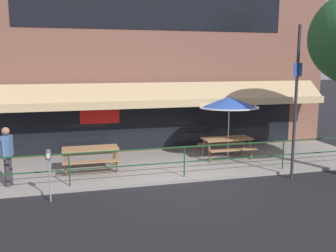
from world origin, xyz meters
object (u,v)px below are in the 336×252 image
(parking_meter_near, at_px, (49,159))
(street_sign_pole, at_px, (296,102))
(patio_umbrella_centre, at_px, (229,103))
(picnic_table_centre, at_px, (227,142))
(picnic_table_left, at_px, (90,152))
(pedestrian_walking, at_px, (7,153))

(parking_meter_near, height_order, street_sign_pole, street_sign_pole)
(patio_umbrella_centre, height_order, parking_meter_near, patio_umbrella_centre)
(picnic_table_centre, bearing_deg, street_sign_pole, -67.10)
(street_sign_pole, bearing_deg, patio_umbrella_centre, 113.85)
(picnic_table_centre, xyz_separation_m, street_sign_pole, (1.09, -2.57, 1.71))
(picnic_table_left, xyz_separation_m, patio_umbrella_centre, (4.99, 0.24, 1.47))
(picnic_table_centre, height_order, pedestrian_walking, pedestrian_walking)
(picnic_table_left, bearing_deg, picnic_table_centre, 4.10)
(picnic_table_centre, distance_m, parking_meter_near, 6.75)
(parking_meter_near, bearing_deg, street_sign_pole, 0.98)
(picnic_table_centre, distance_m, street_sign_pole, 3.27)
(patio_umbrella_centre, bearing_deg, picnic_table_left, -177.21)
(picnic_table_left, height_order, patio_umbrella_centre, patio_umbrella_centre)
(patio_umbrella_centre, distance_m, parking_meter_near, 6.77)
(pedestrian_walking, distance_m, parking_meter_near, 1.83)
(picnic_table_centre, xyz_separation_m, patio_umbrella_centre, (0.00, -0.11, 1.47))
(picnic_table_left, height_order, parking_meter_near, parking_meter_near)
(picnic_table_left, height_order, street_sign_pole, street_sign_pole)
(patio_umbrella_centre, distance_m, pedestrian_walking, 7.55)
(picnic_table_centre, xyz_separation_m, pedestrian_walking, (-7.37, -1.31, 0.35))
(parking_meter_near, bearing_deg, pedestrian_walking, 130.84)
(picnic_table_left, relative_size, parking_meter_near, 1.27)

